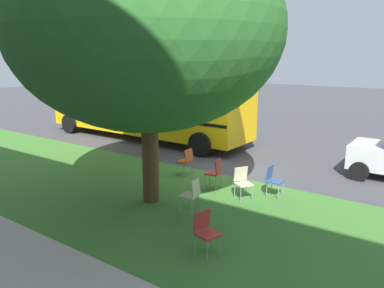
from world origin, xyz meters
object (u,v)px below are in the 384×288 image
at_px(chair_1, 192,193).
at_px(chair_3, 273,178).
at_px(chair_5, 242,181).
at_px(chair_4, 215,171).
at_px(chair_0, 186,159).
at_px(chair_2, 205,229).
at_px(street_tree, 147,31).
at_px(school_bus, 144,102).

distance_m(chair_1, chair_3, 2.54).
bearing_deg(chair_5, chair_1, 69.93).
bearing_deg(chair_4, chair_3, -167.93).
distance_m(chair_0, chair_2, 5.13).
distance_m(chair_2, chair_3, 3.74).
distance_m(chair_3, chair_4, 1.71).
height_order(street_tree, chair_4, street_tree).
relative_size(chair_0, school_bus, 0.08).
distance_m(chair_2, chair_4, 3.86).
height_order(chair_2, chair_4, same).
xyz_separation_m(chair_1, chair_5, (-0.58, -1.58, 0.00)).
xyz_separation_m(chair_3, school_bus, (8.04, -3.62, 1.24)).
bearing_deg(chair_0, chair_4, 159.80).
bearing_deg(chair_4, chair_0, -20.20).
relative_size(chair_3, chair_4, 1.00).
relative_size(chair_1, chair_4, 1.00).
height_order(chair_4, school_bus, school_bus).
bearing_deg(chair_2, chair_3, -86.92).
bearing_deg(chair_4, chair_2, 119.02).
bearing_deg(street_tree, chair_3, -138.76).
height_order(chair_0, chair_3, same).
xyz_separation_m(street_tree, chair_5, (-1.94, -1.56, -3.92)).
height_order(chair_5, school_bus, school_bus).
bearing_deg(chair_4, chair_5, 163.68).
bearing_deg(chair_5, chair_2, 104.66).
distance_m(chair_0, school_bus, 6.13).
xyz_separation_m(chair_2, school_bus, (8.24, -7.36, 1.24)).
bearing_deg(chair_5, school_bus, -29.97).
relative_size(chair_4, school_bus, 0.08).
height_order(chair_0, chair_4, same).
relative_size(chair_2, chair_5, 1.00).
xyz_separation_m(chair_3, chair_5, (0.60, 0.67, 0.00)).
bearing_deg(chair_2, chair_4, -60.98).
xyz_separation_m(chair_0, school_bus, (4.92, -3.44, 1.24)).
distance_m(chair_0, chair_5, 2.66).
distance_m(chair_5, school_bus, 8.68).
bearing_deg(chair_0, chair_1, 128.66).
bearing_deg(chair_4, street_tree, 65.09).
bearing_deg(chair_1, chair_2, 132.95).
bearing_deg(chair_4, chair_1, 104.61).
xyz_separation_m(chair_1, chair_2, (-1.38, 1.48, 0.00)).
relative_size(chair_2, chair_4, 1.00).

